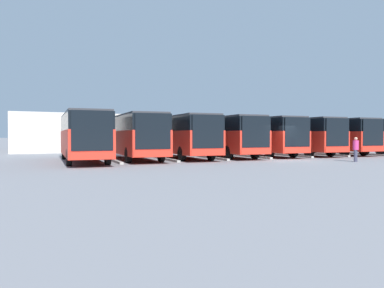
# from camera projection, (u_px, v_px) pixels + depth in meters

# --- Properties ---
(ground_plane) EXTENTS (600.00, 600.00, 0.00)m
(ground_plane) POSITION_uv_depth(u_px,v_px,m) (287.00, 160.00, 26.75)
(ground_plane) COLOR gray
(bus_0) EXTENTS (3.37, 10.79, 3.27)m
(bus_0) POSITION_uv_depth(u_px,v_px,m) (362.00, 135.00, 36.83)
(bus_0) COLOR red
(bus_0) RESTS_ON ground_plane
(curb_divider_0) EXTENTS (0.69, 5.62, 0.15)m
(curb_divider_0) POSITION_uv_depth(u_px,v_px,m) (362.00, 154.00, 34.62)
(curb_divider_0) COLOR #9E9E99
(curb_divider_0) RESTS_ON ground_plane
(bus_1) EXTENTS (3.37, 10.79, 3.27)m
(bus_1) POSITION_uv_depth(u_px,v_px,m) (328.00, 135.00, 35.73)
(bus_1) COLOR red
(bus_1) RESTS_ON ground_plane
(curb_divider_1) EXTENTS (0.69, 5.62, 0.15)m
(curb_divider_1) POSITION_uv_depth(u_px,v_px,m) (326.00, 155.00, 33.53)
(curb_divider_1) COLOR #9E9E99
(curb_divider_1) RESTS_ON ground_plane
(bus_2) EXTENTS (3.37, 10.79, 3.27)m
(bus_2) POSITION_uv_depth(u_px,v_px,m) (296.00, 135.00, 34.24)
(bus_2) COLOR red
(bus_2) RESTS_ON ground_plane
(curb_divider_2) EXTENTS (0.69, 5.62, 0.15)m
(curb_divider_2) POSITION_uv_depth(u_px,v_px,m) (291.00, 155.00, 32.04)
(curb_divider_2) COLOR #9E9E99
(curb_divider_2) RESTS_ON ground_plane
(bus_3) EXTENTS (3.37, 10.79, 3.27)m
(bus_3) POSITION_uv_depth(u_px,v_px,m) (260.00, 135.00, 32.82)
(bus_3) COLOR red
(bus_3) RESTS_ON ground_plane
(curb_divider_3) EXTENTS (0.69, 5.62, 0.15)m
(curb_divider_3) POSITION_uv_depth(u_px,v_px,m) (252.00, 156.00, 30.61)
(curb_divider_3) COLOR #9E9E99
(curb_divider_3) RESTS_ON ground_plane
(bus_4) EXTENTS (3.37, 10.79, 3.27)m
(bus_4) POSITION_uv_depth(u_px,v_px,m) (223.00, 135.00, 31.06)
(bus_4) COLOR red
(bus_4) RESTS_ON ground_plane
(curb_divider_4) EXTENTS (0.69, 5.62, 0.15)m
(curb_divider_4) POSITION_uv_depth(u_px,v_px,m) (212.00, 158.00, 28.85)
(curb_divider_4) COLOR #9E9E99
(curb_divider_4) RESTS_ON ground_plane
(bus_5) EXTENTS (3.37, 10.79, 3.27)m
(bus_5) POSITION_uv_depth(u_px,v_px,m) (181.00, 135.00, 29.37)
(bus_5) COLOR red
(bus_5) RESTS_ON ground_plane
(curb_divider_5) EXTENTS (0.69, 5.62, 0.15)m
(curb_divider_5) POSITION_uv_depth(u_px,v_px,m) (166.00, 159.00, 27.17)
(curb_divider_5) COLOR #9E9E99
(curb_divider_5) RESTS_ON ground_plane
(bus_6) EXTENTS (3.37, 10.79, 3.27)m
(bus_6) POSITION_uv_depth(u_px,v_px,m) (134.00, 135.00, 27.71)
(bus_6) COLOR red
(bus_6) RESTS_ON ground_plane
(curb_divider_6) EXTENTS (0.69, 5.62, 0.15)m
(curb_divider_6) POSITION_uv_depth(u_px,v_px,m) (114.00, 161.00, 25.50)
(curb_divider_6) COLOR #9E9E99
(curb_divider_6) RESTS_ON ground_plane
(bus_7) EXTENTS (3.37, 10.79, 3.27)m
(bus_7) POSITION_uv_depth(u_px,v_px,m) (83.00, 135.00, 25.22)
(bus_7) COLOR red
(bus_7) RESTS_ON ground_plane
(pedestrian) EXTENTS (0.50, 0.50, 1.68)m
(pedestrian) POSITION_uv_depth(u_px,v_px,m) (356.00, 149.00, 25.38)
(pedestrian) COLOR #38384C
(pedestrian) RESTS_ON ground_plane
(station_building) EXTENTS (36.02, 14.87, 4.12)m
(station_building) POSITION_uv_depth(u_px,v_px,m) (162.00, 133.00, 48.85)
(station_building) COLOR beige
(station_building) RESTS_ON ground_plane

